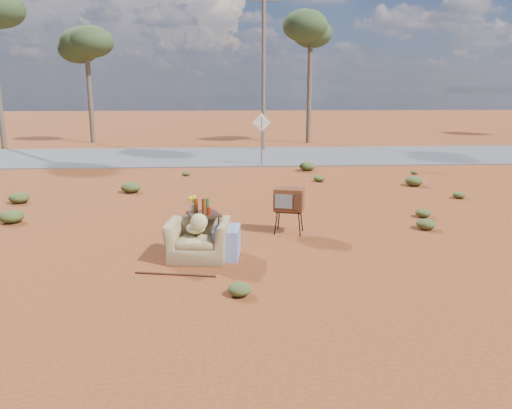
{
  "coord_description": "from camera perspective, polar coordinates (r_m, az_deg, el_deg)",
  "views": [
    {
      "loc": [
        -0.1,
        -8.93,
        3.11
      ],
      "look_at": [
        0.55,
        1.1,
        0.8
      ],
      "focal_mm": 35.0,
      "sensor_mm": 36.0,
      "label": 1
    }
  ],
  "objects": [
    {
      "name": "side_table",
      "position": [
        9.59,
        -6.27,
        -0.82
      ],
      "size": [
        0.71,
        0.71,
        1.13
      ],
      "rotation": [
        0.0,
        0.0,
        0.31
      ],
      "color": "#372114",
      "rests_on": "ground"
    },
    {
      "name": "tv_unit",
      "position": [
        10.99,
        3.81,
        0.54
      ],
      "size": [
        0.74,
        0.66,
        1.02
      ],
      "rotation": [
        0.0,
        0.0,
        -0.27
      ],
      "color": "black",
      "rests_on": "ground"
    },
    {
      "name": "armchair",
      "position": [
        9.44,
        -6.01,
        -3.44
      ],
      "size": [
        1.41,
        0.86,
        0.98
      ],
      "rotation": [
        0.0,
        0.0,
        -0.11
      ],
      "color": "#998053",
      "rests_on": "ground"
    },
    {
      "name": "utility_pole_center",
      "position": [
        26.53,
        0.85,
        15.18
      ],
      "size": [
        1.4,
        0.2,
        8.0
      ],
      "color": "brown",
      "rests_on": "ground"
    },
    {
      "name": "highway",
      "position": [
        24.13,
        -3.47,
        5.56
      ],
      "size": [
        140.0,
        7.0,
        0.04
      ],
      "primitive_type": "cube",
      "color": "#565659",
      "rests_on": "ground"
    },
    {
      "name": "scrub_patch",
      "position": [
        13.69,
        -6.67,
        0.32
      ],
      "size": [
        17.49,
        8.07,
        0.33
      ],
      "color": "#445424",
      "rests_on": "ground"
    },
    {
      "name": "eucalyptus_near_left",
      "position": [
        32.01,
        -18.8,
        16.47
      ],
      "size": [
        3.2,
        3.2,
        6.6
      ],
      "color": "brown",
      "rests_on": "ground"
    },
    {
      "name": "eucalyptus_center",
      "position": [
        30.54,
        6.26,
        19.11
      ],
      "size": [
        3.2,
        3.2,
        7.6
      ],
      "color": "brown",
      "rests_on": "ground"
    },
    {
      "name": "rusty_bar",
      "position": [
        8.77,
        -9.23,
        -7.88
      ],
      "size": [
        1.41,
        0.32,
        0.04
      ],
      "primitive_type": "cylinder",
      "rotation": [
        0.0,
        1.57,
        -0.2
      ],
      "color": "#522916",
      "rests_on": "ground"
    },
    {
      "name": "road_sign",
      "position": [
        21.05,
        0.66,
        8.56
      ],
      "size": [
        0.78,
        0.06,
        2.19
      ],
      "color": "brown",
      "rests_on": "ground"
    },
    {
      "name": "ground",
      "position": [
        9.46,
        -2.93,
        -6.28
      ],
      "size": [
        140.0,
        140.0,
        0.0
      ],
      "primitive_type": "plane",
      "color": "brown",
      "rests_on": "ground"
    }
  ]
}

